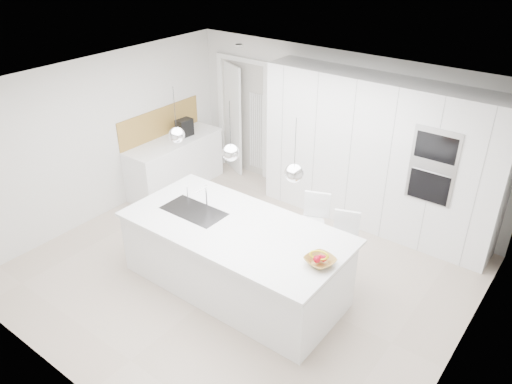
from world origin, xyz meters
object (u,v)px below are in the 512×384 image
Objects in this scene: island_base at (234,259)px; bar_stool_right at (339,250)px; espresso_machine at (184,128)px; fruit_bowl at (320,261)px; bar_stool_left at (310,233)px.

island_base is 2.75× the size of bar_stool_right.
island_base is at bearing -159.67° from bar_stool_right.
island_base is 3.15m from espresso_machine.
espresso_machine is at bearing 154.97° from fruit_bowl.
island_base is at bearing -141.10° from bar_stool_left.
fruit_bowl is 1.22m from bar_stool_left.
fruit_bowl is 0.31× the size of bar_stool_right.
bar_stool_right is at bearing -30.17° from bar_stool_left.
island_base is 1.32m from fruit_bowl.
bar_stool_left is at bearing 60.32° from island_base.
bar_stool_left reaches higher than bar_stool_right.
espresso_machine is (-3.75, 1.75, 0.11)m from fruit_bowl.
bar_stool_right is at bearing 102.92° from fruit_bowl.
bar_stool_right is (1.02, 0.87, 0.08)m from island_base.
bar_stool_left reaches higher than fruit_bowl.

